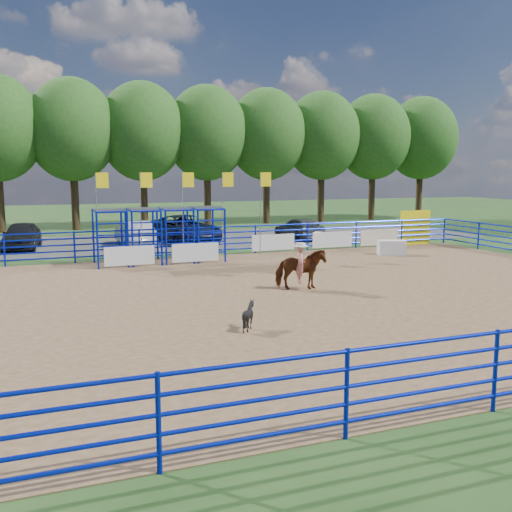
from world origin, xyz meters
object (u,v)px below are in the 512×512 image
(horse_and_rider, at_px, (300,266))
(announcer_table, at_px, (392,247))
(calf, at_px, (249,316))
(car_a, at_px, (22,235))
(car_c, at_px, (185,229))
(car_b, at_px, (135,233))
(car_d, at_px, (299,229))

(horse_and_rider, bearing_deg, announcer_table, 37.83)
(calf, bearing_deg, announcer_table, -60.69)
(calf, height_order, car_a, car_a)
(announcer_table, height_order, car_a, car_a)
(horse_and_rider, xyz_separation_m, car_c, (-0.54, 15.11, -0.04))
(car_b, bearing_deg, announcer_table, 141.16)
(car_d, bearing_deg, announcer_table, 95.22)
(announcer_table, relative_size, calf, 1.80)
(car_a, distance_m, car_d, 16.43)
(announcer_table, xyz_separation_m, car_c, (-8.66, 8.81, 0.44))
(car_a, height_order, car_c, car_c)
(calf, relative_size, car_d, 0.17)
(announcer_table, bearing_deg, calf, -137.79)
(calf, xyz_separation_m, car_b, (-0.11, 18.88, 0.34))
(horse_and_rider, relative_size, car_d, 0.54)
(car_a, height_order, car_b, car_a)
(car_a, bearing_deg, car_b, -1.93)
(car_c, bearing_deg, car_d, -16.71)
(calf, relative_size, car_a, 0.18)
(announcer_table, distance_m, horse_and_rider, 10.29)
(car_b, bearing_deg, car_c, -174.47)
(car_c, relative_size, car_d, 1.33)
(announcer_table, height_order, horse_and_rider, horse_and_rider)
(car_a, xyz_separation_m, car_d, (16.40, -1.06, -0.11))
(horse_and_rider, bearing_deg, car_a, 121.92)
(car_a, distance_m, car_c, 9.15)
(car_d, bearing_deg, calf, 56.82)
(calf, distance_m, car_c, 19.61)
(horse_and_rider, bearing_deg, calf, -129.65)
(car_b, bearing_deg, car_d, 175.61)
(car_d, bearing_deg, car_b, -5.27)
(horse_and_rider, distance_m, car_a, 18.30)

